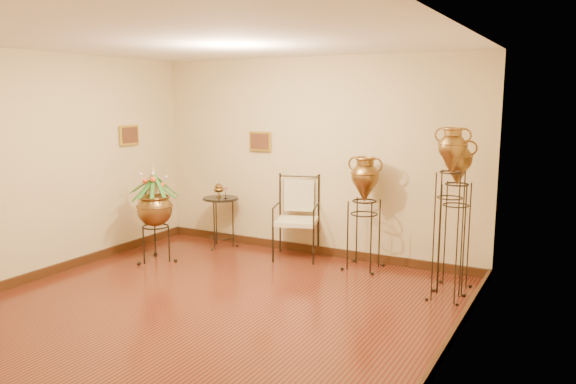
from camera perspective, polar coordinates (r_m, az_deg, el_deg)
The scene contains 8 objects.
ground at distance 6.21m, azimuth -7.93°, elevation -11.65°, with size 5.00×5.00×0.00m, color #562A14.
room_shell at distance 5.83m, azimuth -8.33°, elevation 4.48°, with size 5.02×5.02×2.81m.
amphora_tall at distance 6.42m, azimuth 16.05°, elevation -2.00°, with size 0.50×0.50×1.95m.
amphora_mid at distance 6.76m, azimuth 16.64°, elevation -2.21°, with size 0.51×0.51×1.79m.
amphora_short at distance 7.40m, azimuth 7.74°, elevation -2.08°, with size 0.57×0.57×1.52m.
planter_urn at distance 7.89m, azimuth -13.41°, elevation -1.26°, with size 0.84×0.84×1.42m.
armchair at distance 7.84m, azimuth 0.84°, elevation -2.66°, with size 0.80×0.77×1.15m.
side_table at distance 8.54m, azimuth -6.81°, elevation -2.96°, with size 0.57×0.57×0.96m.
Camera 1 is at (3.47, -4.64, 2.24)m, focal length 35.00 mm.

